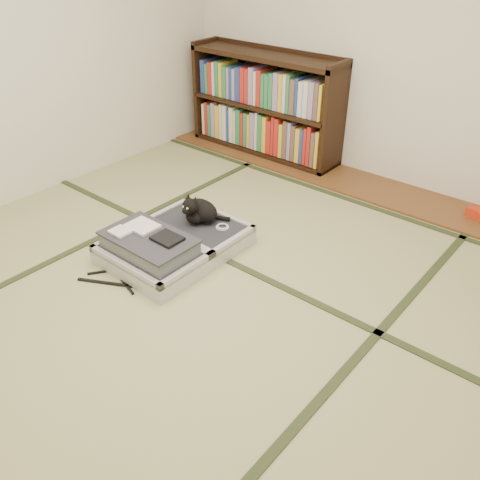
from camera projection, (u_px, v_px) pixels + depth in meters
The scene contains 10 objects.
floor at pixel (197, 296), 3.07m from camera, with size 4.50×4.50×0.00m, color tan.
wood_strip at pixel (358, 184), 4.37m from camera, with size 4.00×0.50×0.02m, color brown.
red_item at pixel (478, 213), 3.83m from camera, with size 0.15×0.09×0.07m, color red.
room_shell at pixel (182, 41), 2.30m from camera, with size 4.50×4.50×4.50m.
tatami_borders at pixel (248, 260), 3.39m from camera, with size 4.00×4.50×0.01m.
bookcase at pixel (265, 107), 4.77m from camera, with size 1.54×0.35×0.99m.
suitcase at pixel (171, 244), 3.39m from camera, with size 0.67×0.90×0.27m.
cat at pixel (199, 211), 3.52m from camera, with size 0.30×0.30×0.24m.
cable_coil at pixel (222, 227), 3.50m from camera, with size 0.09×0.09×0.02m.
hanger at pixel (111, 281), 3.19m from camera, with size 0.39×0.27×0.01m.
Camera 1 is at (1.76, -1.69, 1.92)m, focal length 38.00 mm.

